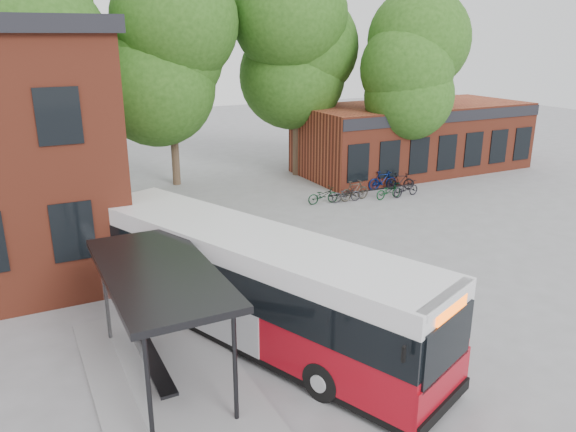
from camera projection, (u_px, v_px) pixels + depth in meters
name	position (u px, v px, depth m)	size (l,w,h in m)	color
ground	(308.00, 319.00, 16.47)	(100.00, 100.00, 0.00)	gray
shop_row	(413.00, 137.00, 34.18)	(14.00, 6.20, 4.00)	maroon
bus_shelter	(163.00, 324.00, 13.24)	(3.60, 7.00, 2.90)	black
bike_rail	(372.00, 193.00, 28.88)	(5.20, 0.10, 0.38)	black
tree_0	(27.00, 91.00, 25.77)	(7.92, 7.92, 11.00)	#214913
tree_1	(171.00, 89.00, 29.72)	(7.92, 7.92, 10.40)	#214913
tree_2	(297.00, 80.00, 31.79)	(7.92, 7.92, 11.00)	#214913
tree_3	(411.00, 98.00, 30.81)	(7.04, 7.04, 9.28)	#214913
city_bus	(250.00, 284.00, 15.26)	(2.49, 11.67, 2.97)	maroon
bicycle_0	(323.00, 195.00, 27.59)	(0.56, 1.61, 0.84)	black
bicycle_1	(354.00, 191.00, 28.10)	(0.48, 1.71, 1.03)	#332F27
bicycle_2	(346.00, 194.00, 27.86)	(0.55, 1.57, 0.83)	#2B2B30
bicycle_4	(389.00, 191.00, 28.43)	(0.54, 1.56, 0.82)	#0A3818
bicycle_5	(383.00, 180.00, 30.07)	(0.48, 1.70, 1.02)	#06164B
bicycle_6	(406.00, 188.00, 28.81)	(0.57, 1.64, 0.86)	black
bicycle_7	(400.00, 181.00, 30.11)	(0.43, 1.52, 0.92)	black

